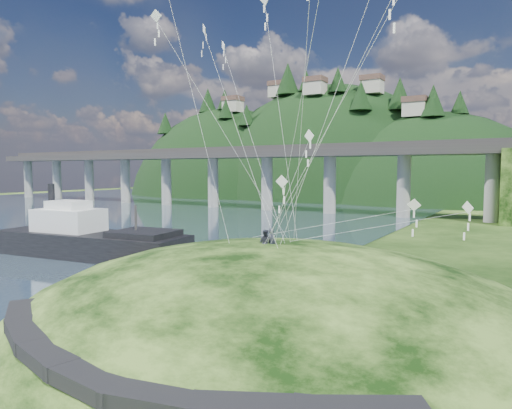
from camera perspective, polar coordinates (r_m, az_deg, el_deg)
The scene contains 9 objects.
ground at distance 31.29m, azimuth -12.40°, elevation -13.33°, with size 320.00×320.00×0.00m, color black.
grass_hill at distance 28.85m, azimuth 2.79°, elevation -17.96°, with size 36.00×32.00×13.00m.
footpath at distance 19.17m, azimuth -16.72°, elevation -18.48°, with size 22.29×5.84×0.83m.
bridge at distance 102.96m, azimuth 4.08°, elevation 4.53°, with size 160.00×11.00×15.00m.
far_ridge at distance 158.26m, azimuth 7.18°, elevation -1.75°, with size 153.00×70.00×94.50m.
work_barge at distance 52.91m, azimuth -20.28°, elevation -4.02°, with size 23.08×8.91×7.87m.
wooden_dock at distance 41.33m, azimuth -13.37°, elevation -8.32°, with size 14.39×7.69×1.04m.
kite_flyers at distance 27.90m, azimuth 1.50°, elevation -3.07°, with size 1.28×0.72×1.87m.
kite_swarm at distance 27.13m, azimuth 7.35°, elevation 20.22°, with size 18.90×15.15×20.06m.
Camera 1 is at (20.72, -21.45, 9.48)m, focal length 32.00 mm.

